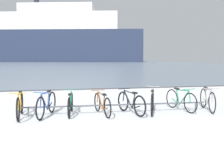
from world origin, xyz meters
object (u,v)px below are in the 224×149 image
at_px(bicycle_4, 131,103).
at_px(bicycle_6, 181,100).
at_px(bicycle_3, 102,104).
at_px(bicycle_1, 46,104).
at_px(ferry_ship, 60,38).
at_px(bicycle_7, 207,100).
at_px(bicycle_0, 20,105).
at_px(bicycle_2, 70,104).
at_px(bicycle_5, 152,101).

bearing_deg(bicycle_4, bicycle_6, 5.44).
distance_m(bicycle_3, bicycle_6, 2.74).
height_order(bicycle_1, ferry_ship, ferry_ship).
xyz_separation_m(bicycle_1, bicycle_7, (5.33, -0.23, 0.01)).
height_order(bicycle_0, bicycle_4, bicycle_0).
xyz_separation_m(bicycle_2, ferry_ship, (0.14, 83.89, 7.87)).
bearing_deg(bicycle_4, ferry_ship, 91.21).
distance_m(bicycle_0, bicycle_7, 6.11).
bearing_deg(bicycle_3, ferry_ship, 90.58).
bearing_deg(bicycle_2, bicycle_0, -175.95).
bearing_deg(bicycle_6, ferry_ship, 92.44).
xyz_separation_m(bicycle_0, bicycle_6, (5.23, 0.00, -0.01)).
bearing_deg(bicycle_4, bicycle_7, -0.75).
relative_size(bicycle_3, bicycle_7, 1.03).
distance_m(bicycle_4, bicycle_5, 0.73).
bearing_deg(bicycle_1, bicycle_0, -178.56).
bearing_deg(bicycle_5, bicycle_1, 176.86).
relative_size(bicycle_5, bicycle_6, 1.00).
height_order(bicycle_2, bicycle_4, bicycle_4).
distance_m(bicycle_1, bicycle_5, 3.38).
distance_m(bicycle_2, bicycle_5, 2.65).
height_order(bicycle_1, bicycle_7, bicycle_7).
height_order(bicycle_0, bicycle_2, bicycle_0).
relative_size(bicycle_1, bicycle_5, 1.03).
height_order(bicycle_2, ferry_ship, ferry_ship).
bearing_deg(bicycle_3, bicycle_1, 176.05).
height_order(bicycle_0, bicycle_7, bicycle_7).
distance_m(bicycle_1, bicycle_2, 0.74).
height_order(bicycle_1, bicycle_4, bicycle_1).
bearing_deg(bicycle_5, bicycle_3, 177.71).
distance_m(bicycle_2, bicycle_4, 1.93).
relative_size(bicycle_1, bicycle_3, 1.02).
bearing_deg(bicycle_7, bicycle_6, 166.70).
distance_m(bicycle_0, bicycle_4, 3.42).
bearing_deg(ferry_ship, bicycle_6, -87.56).
bearing_deg(bicycle_2, bicycle_1, -173.19).
bearing_deg(bicycle_0, bicycle_1, 1.44).
xyz_separation_m(bicycle_5, ferry_ship, (-2.50, 84.16, 7.84)).
xyz_separation_m(bicycle_4, bicycle_5, (0.73, 0.01, 0.02)).
distance_m(bicycle_1, bicycle_4, 2.65).
relative_size(bicycle_5, bicycle_7, 1.02).
bearing_deg(bicycle_3, bicycle_6, 2.08).
xyz_separation_m(bicycle_0, bicycle_3, (2.49, -0.10, -0.03)).
bearing_deg(bicycle_2, bicycle_7, -3.91).
relative_size(bicycle_1, bicycle_4, 1.06).
bearing_deg(bicycle_6, bicycle_7, -13.30).
bearing_deg(bicycle_7, bicycle_2, 176.09).
bearing_deg(bicycle_0, bicycle_7, -1.94).
distance_m(bicycle_0, bicycle_5, 4.15).
relative_size(bicycle_0, bicycle_1, 1.04).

